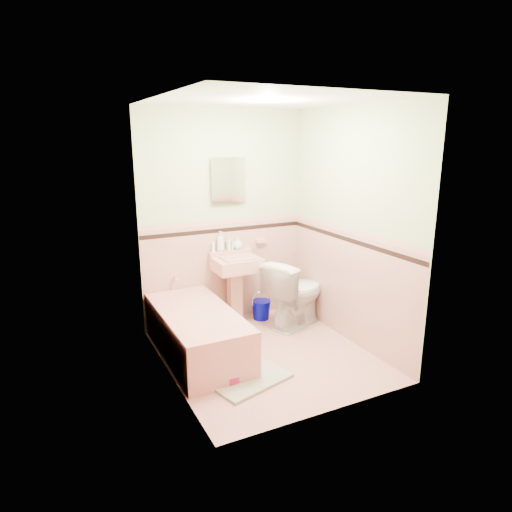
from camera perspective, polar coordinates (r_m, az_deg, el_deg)
name	(u,v)px	position (r m, az deg, el deg)	size (l,w,h in m)	color
floor	(267,355)	(4.77, 1.37, -12.39)	(2.20, 2.20, 0.00)	#D89A8D
ceiling	(268,100)	(4.26, 1.59, 19.11)	(2.20, 2.20, 0.00)	white
wall_back	(224,219)	(5.32, -4.10, 4.70)	(2.50, 2.50, 0.00)	beige
wall_front	(336,265)	(3.44, 10.07, -1.11)	(2.50, 2.50, 0.00)	beige
wall_left	(166,248)	(3.99, -11.34, 1.02)	(2.50, 2.50, 0.00)	beige
wall_right	(351,228)	(4.88, 11.91, 3.50)	(2.50, 2.50, 0.00)	beige
wainscot_back	(225,272)	(5.46, -3.92, -2.05)	(2.00, 2.00, 0.00)	#DA9F92
wainscot_front	(331,344)	(3.68, 9.50, -10.84)	(2.00, 2.00, 0.00)	#DA9F92
wainscot_left	(171,317)	(4.19, -10.73, -7.63)	(2.20, 2.20, 0.00)	#DA9F92
wainscot_right	(347,286)	(5.04, 11.42, -3.77)	(2.20, 2.20, 0.00)	#DA9F92
accent_back	(225,230)	(5.33, -4.00, 3.29)	(2.00, 2.00, 0.00)	black
accent_front	(334,281)	(3.49, 9.80, -3.09)	(2.00, 2.00, 0.00)	black
accent_left	(168,262)	(4.02, -11.00, -0.75)	(2.20, 2.20, 0.00)	black
accent_right	(349,240)	(4.90, 11.67, 2.00)	(2.20, 2.20, 0.00)	black
cap_back	(224,222)	(5.31, -4.02, 4.35)	(2.00, 2.00, 0.00)	#D89088
cap_front	(334,268)	(3.46, 9.88, -1.51)	(2.00, 2.00, 0.00)	#D89088
cap_left	(168,251)	(4.00, -11.07, 0.63)	(2.20, 2.20, 0.00)	#D89088
cap_right	(350,231)	(4.88, 11.73, 3.14)	(2.20, 2.20, 0.00)	#D89088
bathtub	(197,334)	(4.72, -7.40, -9.79)	(0.70, 1.50, 0.45)	tan
tub_faucet	(175,278)	(5.22, -10.16, -2.71)	(0.04, 0.04, 0.12)	silver
sink	(237,292)	(5.34, -2.45, -4.53)	(0.53, 0.48, 0.83)	tan
sink_faucet	(231,245)	(5.31, -3.13, 1.39)	(0.02, 0.02, 0.10)	silver
medicine_cabinet	(228,180)	(5.26, -3.55, 9.53)	(0.35, 0.04, 0.44)	white
soap_dish	(261,241)	(5.54, 0.62, 1.97)	(0.13, 0.08, 0.04)	tan
soap_bottle_left	(220,241)	(5.29, -4.51, 1.87)	(0.09, 0.09, 0.24)	#B2B2B2
soap_bottle_mid	(229,243)	(5.34, -3.37, 1.64)	(0.07, 0.08, 0.17)	#B2B2B2
soap_bottle_right	(238,243)	(5.39, -2.34, 1.63)	(0.11, 0.11, 0.14)	#B2B2B2
tube	(213,247)	(5.27, -5.43, 1.16)	(0.04, 0.04, 0.12)	white
toilet	(296,293)	(5.35, 5.02, -4.64)	(0.45, 0.79, 0.81)	white
bucket	(261,310)	(5.60, 0.65, -6.80)	(0.24, 0.24, 0.24)	#01039F
bath_mat	(249,379)	(4.33, -0.92, -15.25)	(0.71, 0.47, 0.03)	#9AA388
shoe	(236,379)	(4.24, -2.56, -15.23)	(0.16, 0.07, 0.06)	#BF1E59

